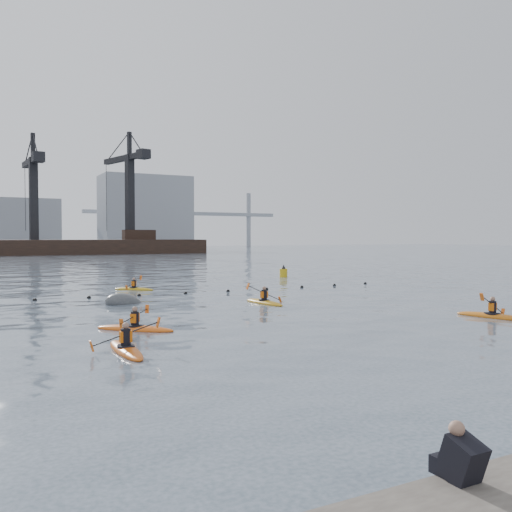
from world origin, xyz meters
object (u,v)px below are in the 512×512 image
object	(u,v)px
kayaker_3	(264,302)
mooring_buoy	(124,304)
kayaker_4	(492,315)
nav_buoy	(283,273)
kayaker_0	(126,349)
kayaker_2	(135,328)
kayaker_5	(134,289)

from	to	relation	value
kayaker_3	mooring_buoy	xyz separation A→B (m)	(-6.86, 3.54, -0.10)
kayaker_3	kayaker_4	size ratio (longest dim) A/B	0.99
kayaker_3	nav_buoy	xyz separation A→B (m)	(10.91, 16.48, 0.29)
kayaker_0	kayaker_2	world-z (taller)	kayaker_0
kayaker_2	kayaker_5	xyz separation A→B (m)	(4.22, 16.12, -0.01)
kayaker_0	kayaker_2	bearing A→B (deg)	71.02
kayaker_5	mooring_buoy	bearing A→B (deg)	-153.74
kayaker_5	nav_buoy	world-z (taller)	nav_buoy
kayaker_4	kayaker_5	size ratio (longest dim) A/B	1.35
kayaker_3	kayaker_0	bearing A→B (deg)	-143.61
nav_buoy	kayaker_5	bearing A→B (deg)	-160.02
kayaker_0	kayaker_5	distance (m)	20.70
kayaker_0	mooring_buoy	distance (m)	12.92
kayaker_5	mooring_buoy	xyz separation A→B (m)	(-2.50, -7.38, -0.09)
kayaker_2	kayaker_5	bearing A→B (deg)	28.01
mooring_buoy	nav_buoy	distance (m)	21.99
kayaker_4	nav_buoy	size ratio (longest dim) A/B	2.70
kayaker_2	kayaker_3	world-z (taller)	kayaker_3
mooring_buoy	kayaker_4	bearing A→B (deg)	-43.70
kayaker_5	kayaker_4	bearing A→B (deg)	-106.51
kayaker_2	kayaker_3	bearing A→B (deg)	-16.10
kayaker_0	kayaker_2	distance (m)	4.04
mooring_buoy	nav_buoy	xyz separation A→B (m)	(17.77, 12.94, 0.39)
kayaker_4	mooring_buoy	size ratio (longest dim) A/B	1.56
kayaker_0	nav_buoy	world-z (taller)	nav_buoy
kayaker_5	kayaker_0	bearing A→B (deg)	-150.55
kayaker_5	mooring_buoy	distance (m)	7.80
kayaker_3	mooring_buoy	size ratio (longest dim) A/B	1.54
nav_buoy	kayaker_2	bearing A→B (deg)	-131.97
kayaker_0	mooring_buoy	xyz separation A→B (m)	(3.03, 12.56, -0.10)
kayaker_2	mooring_buoy	xyz separation A→B (m)	(1.72, 8.74, -0.10)
kayaker_2	kayaker_4	distance (m)	15.85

